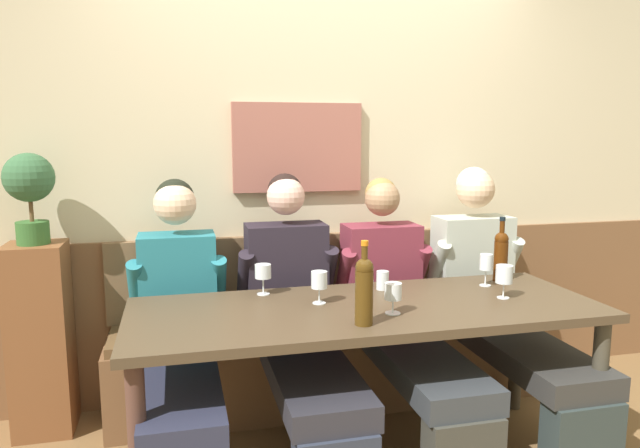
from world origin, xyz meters
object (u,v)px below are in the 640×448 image
at_px(person_right_seat, 401,310).
at_px(wine_glass_center_front, 319,281).
at_px(wine_bottle_clear_water, 501,254).
at_px(person_center_right_seat, 298,315).
at_px(wine_glass_right_end, 263,272).
at_px(dining_table, 367,324).
at_px(person_center_left_seat, 499,296).
at_px(wine_bottle_amber_mid, 364,289).
at_px(potted_plant, 29,187).
at_px(wall_bench, 330,354).
at_px(wine_glass_near_bucket, 504,275).
at_px(person_left_seat, 179,321).
at_px(wine_glass_mid_right, 486,263).
at_px(water_tumbler_right, 383,280).
at_px(wine_glass_center_rear, 393,293).

distance_m(person_right_seat, wine_glass_center_front, 0.59).
bearing_deg(wine_bottle_clear_water, person_right_seat, 174.87).
distance_m(person_center_right_seat, wine_glass_right_end, 0.29).
relative_size(dining_table, person_center_left_seat, 1.58).
bearing_deg(wine_bottle_amber_mid, potted_plant, 146.76).
xyz_separation_m(dining_table, wine_glass_right_end, (-0.42, 0.29, 0.20)).
distance_m(wall_bench, wine_glass_near_bucket, 1.11).
bearing_deg(wine_glass_right_end, wall_bench, 39.38).
height_order(wall_bench, wine_glass_near_bucket, wall_bench).
height_order(dining_table, person_left_seat, person_left_seat).
distance_m(person_right_seat, wine_glass_near_bucket, 0.56).
bearing_deg(person_center_left_seat, person_right_seat, -178.91).
distance_m(person_center_right_seat, wine_glass_center_front, 0.32).
distance_m(wine_glass_mid_right, water_tumbler_right, 0.54).
xyz_separation_m(wine_bottle_amber_mid, wine_glass_center_front, (-0.10, 0.33, -0.04)).
height_order(wine_glass_right_end, wine_glass_center_rear, wine_glass_right_end).
distance_m(person_center_left_seat, wine_glass_center_front, 1.10).
distance_m(dining_table, person_left_seat, 0.88).
distance_m(person_center_right_seat, potted_plant, 1.44).
relative_size(person_center_left_seat, wine_bottle_amber_mid, 3.86).
height_order(wine_bottle_clear_water, water_tumbler_right, wine_bottle_clear_water).
bearing_deg(dining_table, wine_glass_center_front, 156.97).
bearing_deg(person_center_left_seat, wine_glass_right_end, -178.91).
bearing_deg(wall_bench, dining_table, -90.00).
bearing_deg(person_right_seat, wall_bench, 130.93).
distance_m(person_right_seat, wine_glass_mid_right, 0.49).
xyz_separation_m(wine_bottle_clear_water, wine_glass_right_end, (-1.24, 0.03, -0.03)).
bearing_deg(person_left_seat, wine_bottle_amber_mid, -38.00).
height_order(wine_glass_center_rear, water_tumbler_right, wine_glass_center_rear).
distance_m(dining_table, wine_glass_center_front, 0.29).
bearing_deg(wine_glass_center_rear, person_center_left_seat, 30.17).
relative_size(wine_bottle_amber_mid, wine_bottle_clear_water, 1.02).
bearing_deg(person_center_right_seat, dining_table, -51.20).
xyz_separation_m(wine_glass_mid_right, wine_glass_right_end, (-1.11, 0.11, -0.01)).
bearing_deg(dining_table, person_center_right_seat, 128.80).
distance_m(wine_glass_center_front, potted_plant, 1.48).
distance_m(person_left_seat, water_tumbler_right, 1.00).
distance_m(person_center_right_seat, water_tumbler_right, 0.45).
bearing_deg(wine_glass_near_bucket, person_left_seat, 166.36).
relative_size(wine_glass_center_front, wine_glass_near_bucket, 0.95).
bearing_deg(wine_glass_right_end, wine_glass_near_bucket, -17.05).
relative_size(wine_bottle_amber_mid, wine_glass_right_end, 2.34).
bearing_deg(person_right_seat, person_center_left_seat, 1.09).
relative_size(dining_table, person_right_seat, 1.65).
height_order(wine_glass_mid_right, wine_glass_right_end, wine_glass_mid_right).
bearing_deg(wine_bottle_amber_mid, wine_glass_near_bucket, 15.40).
bearing_deg(dining_table, wine_glass_mid_right, 14.91).
relative_size(wine_bottle_amber_mid, water_tumbler_right, 3.74).
height_order(wine_glass_center_front, wine_glass_right_end, wine_glass_center_front).
height_order(person_left_seat, wine_glass_mid_right, person_left_seat).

